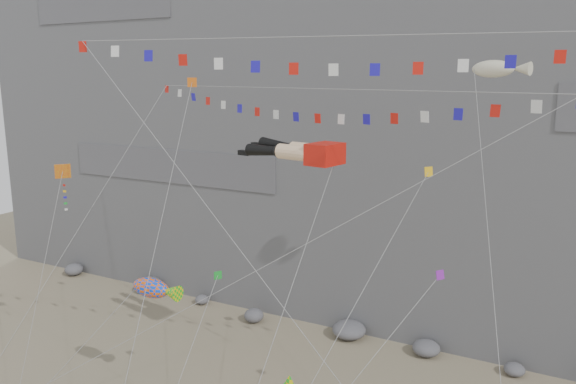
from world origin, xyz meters
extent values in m
cube|color=slate|center=(0.00, 32.00, 25.00)|extent=(80.00, 28.00, 50.00)
cube|color=red|center=(2.21, 6.98, 15.72)|extent=(1.81, 2.24, 1.18)
cylinder|color=#FCCD9D|center=(0.40, 6.73, 15.72)|extent=(2.13, 1.24, 0.87)
sphere|color=black|center=(-0.58, 6.92, 15.72)|extent=(0.80, 0.80, 0.80)
cone|color=black|center=(-1.73, 7.15, 15.65)|extent=(2.48, 1.17, 0.81)
cube|color=black|center=(-3.29, 7.45, 15.38)|extent=(0.82, 0.49, 0.29)
cylinder|color=#FCCD9D|center=(0.63, 7.89, 15.72)|extent=(2.13, 1.24, 0.87)
sphere|color=black|center=(-0.35, 8.08, 15.72)|extent=(0.80, 0.80, 0.80)
cone|color=black|center=(-1.51, 8.30, 15.83)|extent=(2.49, 1.17, 0.87)
cube|color=black|center=(-3.07, 8.61, 15.74)|extent=(0.82, 0.49, 0.29)
cylinder|color=gray|center=(2.58, -0.31, 7.88)|extent=(0.03, 0.03, 21.41)
cylinder|color=gray|center=(-7.55, 1.99, 9.62)|extent=(0.03, 0.03, 28.12)
cylinder|color=gray|center=(9.76, 0.75, 10.85)|extent=(0.03, 0.03, 23.95)
cylinder|color=gray|center=(-12.98, -0.23, 7.15)|extent=(0.03, 0.03, 15.11)
cylinder|color=gray|center=(-9.91, -0.19, 3.98)|extent=(0.03, 0.03, 11.51)
cylinder|color=gray|center=(12.13, 4.90, 10.16)|extent=(0.03, 0.03, 24.75)
cylinder|color=gray|center=(-4.28, -0.29, 9.79)|extent=(0.03, 0.03, 23.80)
cylinder|color=gray|center=(5.16, 1.20, 7.43)|extent=(0.03, 0.03, 22.12)
camera|label=1|loc=(14.58, -20.89, 19.89)|focal=35.00mm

